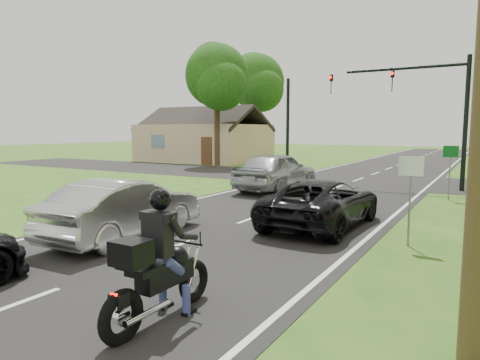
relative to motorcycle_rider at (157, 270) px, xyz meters
The scene contains 14 objects.
ground 3.93m from the motorcycle_rider, 127.05° to the left, with size 140.00×140.00×0.00m, color #305A19.
road 13.30m from the motorcycle_rider, 100.07° to the left, with size 8.00×100.00×0.01m, color black.
cross_road 19.23m from the motorcycle_rider, 96.94° to the left, with size 60.00×7.00×0.01m, color black.
motorcycle_rider is the anchor object (origin of this frame).
dark_suv 7.08m from the motorcycle_rider, 90.91° to the left, with size 2.22×4.83×1.34m, color black.
silver_sedan 5.10m from the motorcycle_rider, 140.58° to the left, with size 1.59×4.55×1.50m, color #BBBBC0.
silver_suv 13.71m from the motorcycle_rider, 108.73° to the left, with size 2.06×5.12×1.74m, color #9C9FA4.
traffic_signal 17.43m from the motorcycle_rider, 86.59° to the left, with size 6.38×0.44×6.00m.
signal_pole_far 22.49m from the motorcycle_rider, 109.64° to the left, with size 0.20×0.20×6.00m, color black.
sign_white 6.56m from the motorcycle_rider, 68.54° to the left, with size 0.55×0.07×2.12m.
sign_green 14.31m from the motorcycle_rider, 79.60° to the left, with size 0.55×0.07×2.12m.
tree_left_near 27.45m from the motorcycle_rider, 121.58° to the left, with size 5.12×4.96×9.22m.
tree_left_far 37.08m from the motorcycle_rider, 116.01° to the left, with size 5.76×5.58×10.14m.
house 32.71m from the motorcycle_rider, 124.09° to the left, with size 10.20×8.00×4.84m.
Camera 1 is at (6.30, -7.51, 2.73)m, focal length 32.00 mm.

